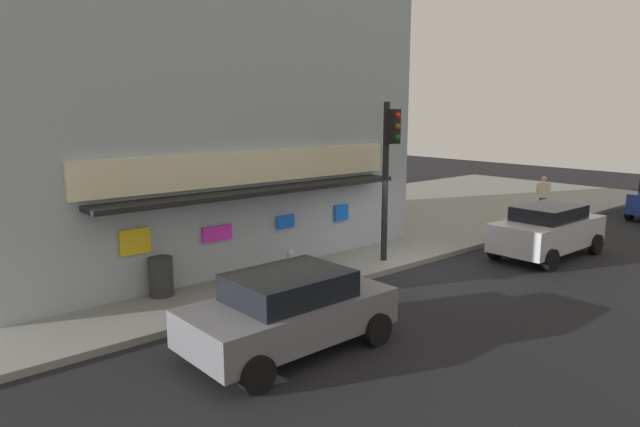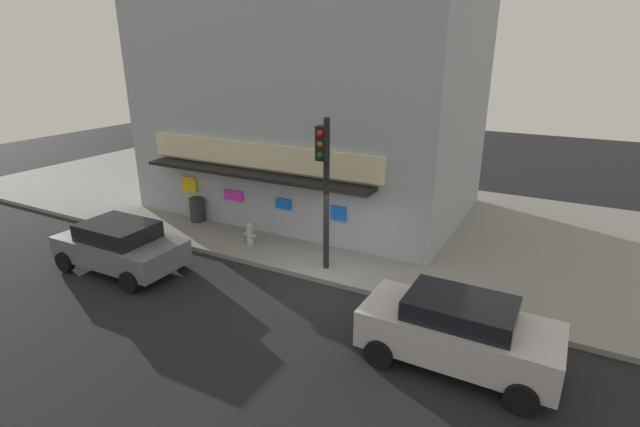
{
  "view_description": "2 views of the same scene",
  "coord_description": "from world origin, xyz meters",
  "px_view_note": "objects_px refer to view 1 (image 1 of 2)",
  "views": [
    {
      "loc": [
        -12.0,
        -9.97,
        4.51
      ],
      "look_at": [
        -1.68,
        1.97,
        1.54
      ],
      "focal_mm": 31.29,
      "sensor_mm": 36.0,
      "label": 1
    },
    {
      "loc": [
        5.78,
        -10.82,
        6.49
      ],
      "look_at": [
        -0.99,
        1.68,
        1.5
      ],
      "focal_mm": 26.4,
      "sensor_mm": 36.0,
      "label": 2
    }
  ],
  "objects_px": {
    "fire_hydrant": "(290,264)",
    "parked_car_grey": "(289,310)",
    "potted_plant_by_window": "(319,230)",
    "traffic_light": "(389,160)",
    "pedestrian": "(543,195)",
    "trash_can": "(161,277)",
    "parked_car_silver": "(548,230)",
    "potted_plant_by_doorway": "(191,258)"
  },
  "relations": [
    {
      "from": "fire_hydrant",
      "to": "parked_car_grey",
      "type": "xyz_separation_m",
      "value": [
        -2.52,
        -3.21,
        0.27
      ]
    },
    {
      "from": "fire_hydrant",
      "to": "potted_plant_by_window",
      "type": "height_order",
      "value": "potted_plant_by_window"
    },
    {
      "from": "traffic_light",
      "to": "pedestrian",
      "type": "relative_size",
      "value": 2.67
    },
    {
      "from": "trash_can",
      "to": "potted_plant_by_window",
      "type": "bearing_deg",
      "value": 9.2
    },
    {
      "from": "potted_plant_by_window",
      "to": "parked_car_silver",
      "type": "relative_size",
      "value": 0.27
    },
    {
      "from": "trash_can",
      "to": "potted_plant_by_doorway",
      "type": "height_order",
      "value": "trash_can"
    },
    {
      "from": "pedestrian",
      "to": "potted_plant_by_doorway",
      "type": "bearing_deg",
      "value": 172.07
    },
    {
      "from": "parked_car_grey",
      "to": "fire_hydrant",
      "type": "bearing_deg",
      "value": 51.87
    },
    {
      "from": "traffic_light",
      "to": "parked_car_grey",
      "type": "relative_size",
      "value": 1.12
    },
    {
      "from": "fire_hydrant",
      "to": "potted_plant_by_doorway",
      "type": "relative_size",
      "value": 0.85
    },
    {
      "from": "parked_car_silver",
      "to": "parked_car_grey",
      "type": "bearing_deg",
      "value": -178.9
    },
    {
      "from": "potted_plant_by_window",
      "to": "parked_car_silver",
      "type": "height_order",
      "value": "parked_car_silver"
    },
    {
      "from": "pedestrian",
      "to": "parked_car_silver",
      "type": "bearing_deg",
      "value": -150.79
    },
    {
      "from": "parked_car_silver",
      "to": "fire_hydrant",
      "type": "bearing_deg",
      "value": 158.6
    },
    {
      "from": "potted_plant_by_doorway",
      "to": "parked_car_grey",
      "type": "xyz_separation_m",
      "value": [
        -0.62,
        -5.02,
        0.15
      ]
    },
    {
      "from": "pedestrian",
      "to": "potted_plant_by_window",
      "type": "distance_m",
      "value": 10.34
    },
    {
      "from": "potted_plant_by_doorway",
      "to": "potted_plant_by_window",
      "type": "bearing_deg",
      "value": 0.08
    },
    {
      "from": "pedestrian",
      "to": "traffic_light",
      "type": "bearing_deg",
      "value": -178.29
    },
    {
      "from": "fire_hydrant",
      "to": "parked_car_silver",
      "type": "bearing_deg",
      "value": -21.4
    },
    {
      "from": "traffic_light",
      "to": "parked_car_grey",
      "type": "distance_m",
      "value": 6.68
    },
    {
      "from": "traffic_light",
      "to": "potted_plant_by_window",
      "type": "height_order",
      "value": "traffic_light"
    },
    {
      "from": "fire_hydrant",
      "to": "parked_car_silver",
      "type": "relative_size",
      "value": 0.19
    },
    {
      "from": "traffic_light",
      "to": "parked_car_grey",
      "type": "height_order",
      "value": "traffic_light"
    },
    {
      "from": "potted_plant_by_window",
      "to": "parked_car_grey",
      "type": "bearing_deg",
      "value": -135.28
    },
    {
      "from": "fire_hydrant",
      "to": "traffic_light",
      "type": "bearing_deg",
      "value": -9.13
    },
    {
      "from": "potted_plant_by_doorway",
      "to": "parked_car_grey",
      "type": "distance_m",
      "value": 5.06
    },
    {
      "from": "potted_plant_by_doorway",
      "to": "parked_car_grey",
      "type": "height_order",
      "value": "parked_car_grey"
    },
    {
      "from": "parked_car_silver",
      "to": "parked_car_grey",
      "type": "relative_size",
      "value": 1.01
    },
    {
      "from": "fire_hydrant",
      "to": "parked_car_silver",
      "type": "height_order",
      "value": "parked_car_silver"
    },
    {
      "from": "trash_can",
      "to": "parked_car_silver",
      "type": "xyz_separation_m",
      "value": [
        10.86,
        -3.91,
        0.22
      ]
    },
    {
      "from": "trash_can",
      "to": "parked_car_silver",
      "type": "relative_size",
      "value": 0.23
    },
    {
      "from": "pedestrian",
      "to": "potted_plant_by_doorway",
      "type": "height_order",
      "value": "pedestrian"
    },
    {
      "from": "traffic_light",
      "to": "fire_hydrant",
      "type": "bearing_deg",
      "value": 170.87
    },
    {
      "from": "trash_can",
      "to": "potted_plant_by_window",
      "type": "xyz_separation_m",
      "value": [
        5.72,
        0.93,
        0.16
      ]
    },
    {
      "from": "trash_can",
      "to": "potted_plant_by_doorway",
      "type": "distance_m",
      "value": 1.57
    },
    {
      "from": "potted_plant_by_doorway",
      "to": "parked_car_silver",
      "type": "relative_size",
      "value": 0.22
    },
    {
      "from": "fire_hydrant",
      "to": "trash_can",
      "type": "xyz_separation_m",
      "value": [
        -3.17,
        0.89,
        0.1
      ]
    },
    {
      "from": "potted_plant_by_doorway",
      "to": "pedestrian",
      "type": "bearing_deg",
      "value": -7.93
    },
    {
      "from": "parked_car_grey",
      "to": "potted_plant_by_doorway",
      "type": "bearing_deg",
      "value": 82.93
    },
    {
      "from": "pedestrian",
      "to": "potted_plant_by_doorway",
      "type": "relative_size",
      "value": 1.91
    },
    {
      "from": "pedestrian",
      "to": "trash_can",
      "type": "bearing_deg",
      "value": 175.99
    },
    {
      "from": "trash_can",
      "to": "parked_car_silver",
      "type": "distance_m",
      "value": 11.54
    }
  ]
}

